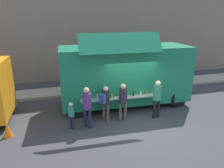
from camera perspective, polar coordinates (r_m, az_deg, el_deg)
name	(u,v)px	position (r m, az deg, el deg)	size (l,w,h in m)	color
ground_plane	(140,124)	(9.46, 7.60, -10.67)	(60.00, 60.00, 0.00)	#38383D
curb_strip	(48,93)	(13.31, -17.02, -2.37)	(28.00, 1.60, 0.15)	#9E998E
building_behind	(57,16)	(16.46, -14.69, 17.39)	(32.00, 2.40, 9.06)	#7F6B60
food_truck_main	(125,74)	(10.89, 3.53, 2.84)	(6.61, 3.23, 3.85)	#1A7850
traffic_cone_orange	(7,130)	(9.30, -26.59, -11.16)	(0.36, 0.36, 0.55)	orange
trash_bin	(174,77)	(15.12, 16.58, 1.72)	(0.60, 0.60, 0.98)	#2C5F37
customer_front_ordering	(123,99)	(9.26, 3.02, -4.06)	(0.36, 0.35, 1.74)	#4C4B43
customer_mid_with_backpack	(105,100)	(9.25, -1.85, -4.39)	(0.51, 0.49, 1.62)	#514B42
customer_rear_waiting	(87,104)	(8.71, -6.85, -5.44)	(0.36, 0.36, 1.78)	#1D2339
customer_extra_browsing	(157,96)	(9.72, 12.19, -3.18)	(0.37, 0.36, 1.79)	black
child_near_queue	(71,113)	(8.82, -11.01, -7.83)	(0.24, 0.24, 1.20)	#1D2438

